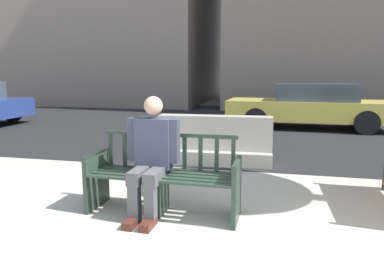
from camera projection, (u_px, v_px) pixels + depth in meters
ground_plane at (223, 256)px, 2.94m from camera, size 200.00×200.00×0.00m
street_asphalt at (257, 122)px, 11.33m from camera, size 120.00×12.00×0.01m
street_bench at (164, 179)px, 3.83m from camera, size 1.70×0.57×0.88m
seated_person at (152, 154)px, 3.75m from camera, size 0.58×0.73×1.31m
jersey_barrier_centre at (215, 143)px, 6.10m from camera, size 2.02×0.75×0.84m
car_taxi_near at (309, 106)px, 10.03m from camera, size 4.70×2.03×1.31m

